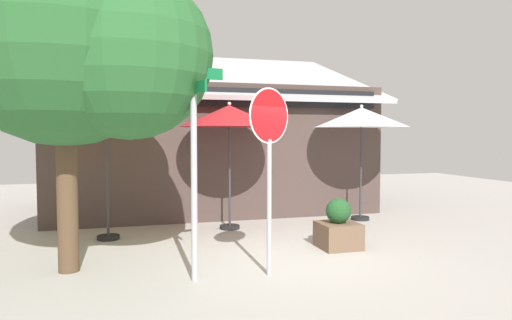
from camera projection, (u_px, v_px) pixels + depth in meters
The scene contains 9 objects.
ground_plane at pixel (278, 260), 7.82m from camera, with size 28.00×28.00×0.10m, color #ADA8A0.
cafe_building at pixel (208, 146), 13.38m from camera, with size 8.86×5.54×4.78m.
street_sign_post at pixel (194, 150), 6.44m from camera, with size 0.94×0.88×3.06m.
stop_sign at pixel (269, 144), 6.71m from camera, with size 0.72×0.41×2.78m.
patio_umbrella_mustard_left at pixel (106, 112), 9.01m from camera, with size 2.62×2.62×2.84m.
patio_umbrella_crimson_center at pixel (229, 117), 10.04m from camera, with size 2.17×2.17×2.81m.
patio_umbrella_ivory_right at pixel (361, 118), 11.11m from camera, with size 2.28×2.28×2.82m.
shade_tree at pixel (82, 41), 6.76m from camera, with size 3.83×3.35×5.26m.
sidewalk_planter at pixel (338, 228), 8.43m from camera, with size 0.71×0.71×0.92m.
Camera 1 is at (-2.50, -7.30, 2.09)m, focal length 32.13 mm.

